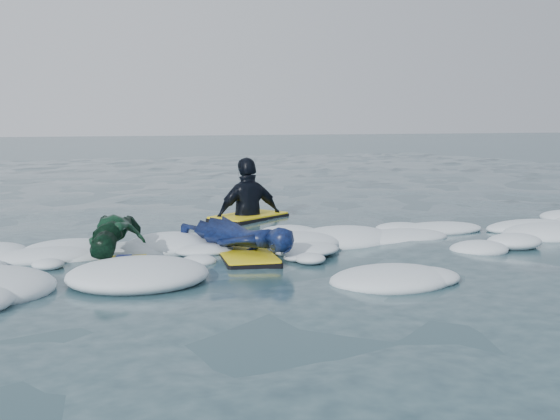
# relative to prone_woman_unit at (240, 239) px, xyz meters

# --- Properties ---
(ground) EXTENTS (120.00, 120.00, 0.00)m
(ground) POSITION_rel_prone_woman_unit_xyz_m (0.00, -1.15, -0.20)
(ground) COLOR #183339
(ground) RESTS_ON ground
(foam_band) EXTENTS (12.00, 3.10, 0.30)m
(foam_band) POSITION_rel_prone_woman_unit_xyz_m (0.00, -0.11, -0.20)
(foam_band) COLOR white
(foam_band) RESTS_ON ground
(prone_woman_unit) EXTENTS (1.12, 1.59, 0.39)m
(prone_woman_unit) POSITION_rel_prone_woman_unit_xyz_m (0.00, 0.00, 0.00)
(prone_woman_unit) COLOR black
(prone_woman_unit) RESTS_ON ground
(prone_child_unit) EXTENTS (0.96, 1.37, 0.49)m
(prone_child_unit) POSITION_rel_prone_woman_unit_xyz_m (-1.27, 0.10, 0.05)
(prone_child_unit) COLOR black
(prone_child_unit) RESTS_ON ground
(waiting_rider_unit) EXTENTS (1.34, 1.16, 1.76)m
(waiting_rider_unit) POSITION_rel_prone_woman_unit_xyz_m (0.99, 2.55, -0.17)
(waiting_rider_unit) COLOR black
(waiting_rider_unit) RESTS_ON ground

